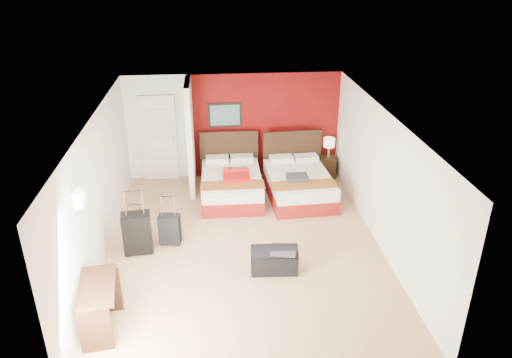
{
  "coord_description": "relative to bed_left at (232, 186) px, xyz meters",
  "views": [
    {
      "loc": [
        -0.52,
        -7.65,
        4.98
      ],
      "look_at": [
        0.29,
        0.8,
        1.0
      ],
      "focal_mm": 34.08,
      "sensor_mm": 36.0,
      "label": 1
    }
  ],
  "objects": [
    {
      "name": "jacket_bundle",
      "position": [
        1.39,
        -0.44,
        0.34
      ],
      "size": [
        0.45,
        0.36,
        0.11
      ],
      "primitive_type": "cube",
      "rotation": [
        0.0,
        0.0,
        -0.0
      ],
      "color": "#3A3A40",
      "rests_on": "bed_right"
    },
    {
      "name": "bed_right",
      "position": [
        1.49,
        -0.14,
        0.0
      ],
      "size": [
        1.42,
        1.96,
        0.57
      ],
      "primitive_type": "cube",
      "rotation": [
        0.0,
        0.0,
        0.05
      ],
      "color": "silver",
      "rests_on": "ground"
    },
    {
      "name": "nightstand",
      "position": [
        2.37,
        0.87,
        -0.02
      ],
      "size": [
        0.42,
        0.42,
        0.53
      ],
      "primitive_type": "cube",
      "rotation": [
        0.0,
        0.0,
        -0.13
      ],
      "color": "black",
      "rests_on": "ground"
    },
    {
      "name": "duffel_bag",
      "position": [
        0.59,
        -2.81,
        -0.08
      ],
      "size": [
        0.82,
        0.47,
        0.4
      ],
      "primitive_type": "cube",
      "rotation": [
        0.0,
        0.0,
        -0.06
      ],
      "color": "black",
      "rests_on": "ground"
    },
    {
      "name": "table_lamp",
      "position": [
        2.37,
        0.87,
        0.48
      ],
      "size": [
        0.34,
        0.34,
        0.48
      ],
      "primitive_type": "cylinder",
      "rotation": [
        0.0,
        0.0,
        0.34
      ],
      "color": "silver",
      "rests_on": "nightstand"
    },
    {
      "name": "suitcase_black",
      "position": [
        -1.79,
        -2.03,
        0.1
      ],
      "size": [
        0.54,
        0.37,
        0.76
      ],
      "primitive_type": "cube",
      "rotation": [
        0.0,
        0.0,
        0.11
      ],
      "color": "black",
      "rests_on": "ground"
    },
    {
      "name": "room_walls",
      "position": [
        -1.27,
        -0.6,
        0.98
      ],
      "size": [
        5.02,
        6.52,
        2.5
      ],
      "color": "white",
      "rests_on": "ground"
    },
    {
      "name": "red_suitcase_open",
      "position": [
        0.1,
        -0.1,
        0.33
      ],
      "size": [
        0.59,
        0.79,
        0.1
      ],
      "primitive_type": "cube",
      "rotation": [
        0.0,
        0.0,
        0.04
      ],
      "color": "red",
      "rests_on": "bed_left"
    },
    {
      "name": "red_accent_panel",
      "position": [
        0.88,
        1.21,
        0.97
      ],
      "size": [
        3.5,
        0.04,
        2.5
      ],
      "primitive_type": "cube",
      "color": "maroon",
      "rests_on": "ground"
    },
    {
      "name": "desk",
      "position": [
        -2.06,
        -4.03,
        0.12
      ],
      "size": [
        0.6,
        1.02,
        0.8
      ],
      "primitive_type": "cube",
      "rotation": [
        0.0,
        0.0,
        0.13
      ],
      "color": "black",
      "rests_on": "ground"
    },
    {
      "name": "partition_wall",
      "position": [
        -0.87,
        0.59,
        0.97
      ],
      "size": [
        0.12,
        1.2,
        2.5
      ],
      "primitive_type": "cube",
      "color": "silver",
      "rests_on": "ground"
    },
    {
      "name": "entry_door",
      "position": [
        -1.62,
        1.18,
        0.74
      ],
      "size": [
        0.82,
        0.06,
        2.05
      ],
      "primitive_type": "cube",
      "color": "silver",
      "rests_on": "ground"
    },
    {
      "name": "suitcase_charcoal",
      "position": [
        -1.24,
        -1.8,
        0.01
      ],
      "size": [
        0.42,
        0.29,
        0.57
      ],
      "primitive_type": "cube",
      "rotation": [
        0.0,
        0.0,
        -0.14
      ],
      "color": "black",
      "rests_on": "ground"
    },
    {
      "name": "ground",
      "position": [
        0.13,
        -2.02,
        -0.28
      ],
      "size": [
        6.5,
        6.5,
        0.0
      ],
      "primitive_type": "plane",
      "color": "#D9B185",
      "rests_on": "ground"
    },
    {
      "name": "bed_left",
      "position": [
        0.0,
        0.0,
        0.0
      ],
      "size": [
        1.33,
        1.89,
        0.56
      ],
      "primitive_type": "cube",
      "rotation": [
        0.0,
        0.0,
        -0.01
      ],
      "color": "white",
      "rests_on": "ground"
    },
    {
      "name": "suitcase_navy",
      "position": [
        -1.86,
        -1.75,
        -0.05
      ],
      "size": [
        0.35,
        0.23,
        0.46
      ],
      "primitive_type": "cube",
      "rotation": [
        0.0,
        0.0,
        0.1
      ],
      "color": "#111533",
      "rests_on": "ground"
    },
    {
      "name": "jacket_draped",
      "position": [
        0.74,
        -2.86,
        0.15
      ],
      "size": [
        0.48,
        0.43,
        0.06
      ],
      "primitive_type": "cube",
      "rotation": [
        0.0,
        0.0,
        -0.22
      ],
      "color": "#3A3A40",
      "rests_on": "duffel_bag"
    }
  ]
}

